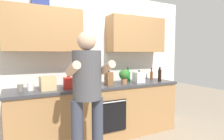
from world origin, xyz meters
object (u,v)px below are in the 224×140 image
object	(u,v)px
bottle_hotsauce	(69,79)
mixing_bowl	(89,83)
bottle_vinegar	(151,75)
knife_block	(109,79)
person_standing	(87,90)
grocery_bag_produce	(139,77)
bottle_soy	(160,75)
cup_coffee	(30,87)
potted_herb	(124,75)
grocery_bag_crisps	(70,83)
bottle_soda	(128,76)
grocery_bag_bread	(48,83)
cup_stoneware	(20,88)
bottle_wine	(139,77)

from	to	relation	value
bottle_hotsauce	mixing_bowl	bearing A→B (deg)	-17.14
bottle_vinegar	mixing_bowl	bearing A→B (deg)	-174.35
bottle_hotsauce	knife_block	distance (m)	0.65
person_standing	grocery_bag_produce	size ratio (longest dim) A/B	8.93
bottle_soy	cup_coffee	size ratio (longest dim) A/B	2.45
cup_coffee	potted_herb	size ratio (longest dim) A/B	0.44
bottle_vinegar	cup_coffee	distance (m)	2.30
mixing_bowl	grocery_bag_crisps	world-z (taller)	grocery_bag_crisps
bottle_soda	knife_block	distance (m)	0.58
bottle_soy	bottle_vinegar	xyz separation A→B (m)	(0.06, 0.32, -0.03)
grocery_bag_bread	grocery_bag_crisps	xyz separation A→B (m)	(0.32, -0.02, -0.02)
person_standing	bottle_soy	world-z (taller)	person_standing
cup_stoneware	mixing_bowl	bearing A→B (deg)	2.70
potted_herb	grocery_bag_produce	bearing A→B (deg)	-0.83
bottle_soy	grocery_bag_bread	xyz separation A→B (m)	(-2.01, 0.06, -0.02)
person_standing	bottle_hotsauce	world-z (taller)	person_standing
bottle_soy	bottle_soda	distance (m)	0.59
bottle_wine	potted_herb	size ratio (longest dim) A/B	0.82
bottle_vinegar	knife_block	distance (m)	1.15
bottle_soy	bottle_vinegar	world-z (taller)	bottle_soy
cup_stoneware	bottle_hotsauce	bearing A→B (deg)	11.57
knife_block	grocery_bag_bread	size ratio (longest dim) A/B	1.36
bottle_soda	grocery_bag_bread	xyz separation A→B (m)	(-1.49, -0.22, -0.00)
knife_block	grocery_bag_produce	bearing A→B (deg)	0.60
bottle_hotsauce	grocery_bag_crisps	world-z (taller)	bottle_hotsauce
bottle_vinegar	potted_herb	distance (m)	0.86
mixing_bowl	bottle_soy	bearing A→B (deg)	-7.55
bottle_wine	cup_stoneware	xyz separation A→B (m)	(-2.05, -0.10, -0.03)
bottle_vinegar	grocery_bag_produce	world-z (taller)	bottle_vinegar
bottle_soda	cup_coffee	world-z (taller)	bottle_soda
grocery_bag_produce	bottle_wine	bearing A→B (deg)	53.18
cup_stoneware	potted_herb	size ratio (longest dim) A/B	0.39
bottle_hotsauce	grocery_bag_crisps	bearing A→B (deg)	-99.09
cup_stoneware	grocery_bag_bread	xyz separation A→B (m)	(0.35, -0.07, 0.05)
bottle_vinegar	bottle_hotsauce	bearing A→B (deg)	-178.58
bottle_soda	potted_herb	world-z (taller)	bottle_soda
bottle_soda	cup_stoneware	bearing A→B (deg)	-175.20
person_standing	bottle_soy	bearing A→B (deg)	20.59
bottle_hotsauce	mixing_bowl	world-z (taller)	bottle_hotsauce
potted_herb	grocery_bag_crisps	size ratio (longest dim) A/B	1.31
bottle_soy	grocery_bag_produce	distance (m)	0.45
cup_coffee	knife_block	size ratio (longest dim) A/B	0.40
bottle_vinegar	grocery_bag_crisps	xyz separation A→B (m)	(-1.75, -0.28, -0.01)
bottle_soda	potted_herb	bearing A→B (deg)	-134.24
potted_herb	grocery_bag_crisps	distance (m)	0.94
grocery_bag_produce	grocery_bag_crisps	size ratio (longest dim) A/B	0.99
bottle_vinegar	potted_herb	size ratio (longest dim) A/B	0.91
bottle_wine	potted_herb	bearing A→B (deg)	-157.87
bottle_wine	bottle_soda	xyz separation A→B (m)	(-0.22, 0.05, 0.02)
bottle_hotsauce	bottle_wine	distance (m)	1.35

